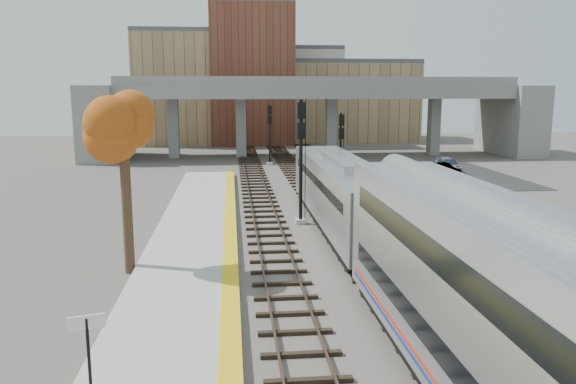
{
  "coord_description": "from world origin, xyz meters",
  "views": [
    {
      "loc": [
        -5.21,
        -23.06,
        7.99
      ],
      "look_at": [
        -2.16,
        6.95,
        2.5
      ],
      "focal_mm": 35.0,
      "sensor_mm": 36.0,
      "label": 1
    }
  ],
  "objects_px": {
    "signal_mast_near": "(301,162)",
    "car_b": "(443,169)",
    "car_a": "(411,175)",
    "car_c": "(448,165)",
    "locomotive": "(341,191)",
    "signal_mast_far": "(270,137)",
    "tree": "(123,124)",
    "signal_mast_mid": "(340,157)"
  },
  "relations": [
    {
      "from": "signal_mast_near",
      "to": "car_b",
      "type": "distance_m",
      "value": 23.93
    },
    {
      "from": "car_a",
      "to": "car_c",
      "type": "distance_m",
      "value": 7.62
    },
    {
      "from": "locomotive",
      "to": "car_a",
      "type": "xyz_separation_m",
      "value": [
        9.5,
        16.35,
        -1.64
      ]
    },
    {
      "from": "signal_mast_near",
      "to": "car_b",
      "type": "relative_size",
      "value": 2.05
    },
    {
      "from": "locomotive",
      "to": "car_b",
      "type": "height_order",
      "value": "locomotive"
    },
    {
      "from": "car_c",
      "to": "signal_mast_far",
      "type": "bearing_deg",
      "value": 163.6
    },
    {
      "from": "tree",
      "to": "signal_mast_near",
      "type": "bearing_deg",
      "value": 43.94
    },
    {
      "from": "signal_mast_mid",
      "to": "signal_mast_far",
      "type": "xyz_separation_m",
      "value": [
        -4.1,
        18.36,
        0.08
      ]
    },
    {
      "from": "signal_mast_near",
      "to": "car_a",
      "type": "relative_size",
      "value": 2.12
    },
    {
      "from": "signal_mast_far",
      "to": "tree",
      "type": "bearing_deg",
      "value": -103.77
    },
    {
      "from": "signal_mast_far",
      "to": "car_b",
      "type": "distance_m",
      "value": 18.41
    },
    {
      "from": "car_c",
      "to": "car_a",
      "type": "bearing_deg",
      "value": -129.5
    },
    {
      "from": "signal_mast_mid",
      "to": "tree",
      "type": "bearing_deg",
      "value": -126.84
    },
    {
      "from": "locomotive",
      "to": "signal_mast_far",
      "type": "height_order",
      "value": "signal_mast_far"
    },
    {
      "from": "signal_mast_mid",
      "to": "tree",
      "type": "xyz_separation_m",
      "value": [
        -12.78,
        -17.06,
        3.58
      ]
    },
    {
      "from": "tree",
      "to": "car_a",
      "type": "xyz_separation_m",
      "value": [
        20.28,
        22.99,
        -5.94
      ]
    },
    {
      "from": "car_a",
      "to": "car_b",
      "type": "bearing_deg",
      "value": 19.0
    },
    {
      "from": "locomotive",
      "to": "signal_mast_far",
      "type": "relative_size",
      "value": 2.95
    },
    {
      "from": "signal_mast_near",
      "to": "car_b",
      "type": "height_order",
      "value": "signal_mast_near"
    },
    {
      "from": "signal_mast_mid",
      "to": "car_a",
      "type": "height_order",
      "value": "signal_mast_mid"
    },
    {
      "from": "car_a",
      "to": "car_c",
      "type": "xyz_separation_m",
      "value": [
        5.45,
        5.32,
        0.07
      ]
    },
    {
      "from": "signal_mast_near",
      "to": "signal_mast_mid",
      "type": "bearing_deg",
      "value": 64.76
    },
    {
      "from": "locomotive",
      "to": "car_c",
      "type": "bearing_deg",
      "value": 55.39
    },
    {
      "from": "tree",
      "to": "car_b",
      "type": "bearing_deg",
      "value": 46.97
    },
    {
      "from": "tree",
      "to": "car_b",
      "type": "distance_m",
      "value": 36.24
    },
    {
      "from": "signal_mast_far",
      "to": "car_c",
      "type": "relative_size",
      "value": 1.4
    },
    {
      "from": "signal_mast_near",
      "to": "signal_mast_mid",
      "type": "distance_m",
      "value": 9.65
    },
    {
      "from": "locomotive",
      "to": "signal_mast_near",
      "type": "bearing_deg",
      "value": 140.75
    },
    {
      "from": "tree",
      "to": "signal_mast_far",
      "type": "bearing_deg",
      "value": 76.23
    },
    {
      "from": "locomotive",
      "to": "tree",
      "type": "relative_size",
      "value": 2.15
    },
    {
      "from": "car_a",
      "to": "car_c",
      "type": "bearing_deg",
      "value": 25.92
    },
    {
      "from": "locomotive",
      "to": "signal_mast_near",
      "type": "relative_size",
      "value": 2.55
    },
    {
      "from": "car_a",
      "to": "signal_mast_mid",
      "type": "bearing_deg",
      "value": -160.04
    },
    {
      "from": "signal_mast_near",
      "to": "car_c",
      "type": "distance_m",
      "value": 26.43
    },
    {
      "from": "tree",
      "to": "car_a",
      "type": "distance_m",
      "value": 31.23
    },
    {
      "from": "car_c",
      "to": "tree",
      "type": "bearing_deg",
      "value": -126.07
    },
    {
      "from": "signal_mast_near",
      "to": "signal_mast_mid",
      "type": "relative_size",
      "value": 1.18
    },
    {
      "from": "signal_mast_near",
      "to": "car_a",
      "type": "height_order",
      "value": "signal_mast_near"
    },
    {
      "from": "car_b",
      "to": "car_c",
      "type": "distance_m",
      "value": 2.56
    },
    {
      "from": "car_c",
      "to": "locomotive",
      "type": "bearing_deg",
      "value": -118.41
    },
    {
      "from": "signal_mast_mid",
      "to": "car_b",
      "type": "bearing_deg",
      "value": 38.01
    },
    {
      "from": "car_b",
      "to": "signal_mast_far",
      "type": "bearing_deg",
      "value": 125.59
    }
  ]
}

